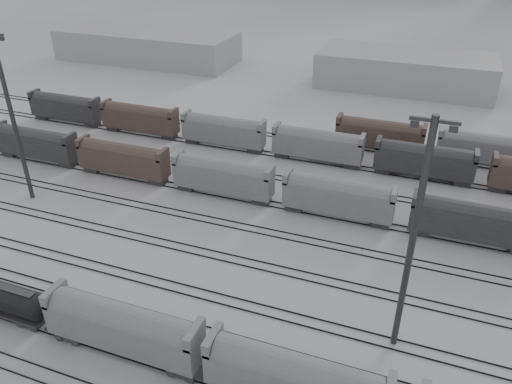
% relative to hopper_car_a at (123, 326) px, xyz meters
% --- Properties ---
extents(ground, '(900.00, 900.00, 0.00)m').
position_rel_hopper_car_a_xyz_m(ground, '(5.28, -1.00, -3.44)').
color(ground, silver).
rests_on(ground, ground).
extents(tracks, '(220.00, 71.50, 0.16)m').
position_rel_hopper_car_a_xyz_m(tracks, '(5.28, 16.50, -3.36)').
color(tracks, black).
rests_on(tracks, ground).
extents(hopper_car_a, '(15.59, 3.10, 5.57)m').
position_rel_hopper_car_a_xyz_m(hopper_car_a, '(0.00, 0.00, 0.00)').
color(hopper_car_a, '#232426').
rests_on(hopper_car_a, ground).
extents(hopper_car_b, '(15.50, 3.08, 5.54)m').
position_rel_hopper_car_a_xyz_m(hopper_car_b, '(16.55, 0.00, -0.02)').
color(hopper_car_b, '#232426').
rests_on(hopper_car_b, ground).
extents(light_mast_b, '(3.83, 0.61, 23.95)m').
position_rel_hopper_car_a_xyz_m(light_mast_b, '(-29.82, 20.50, 9.26)').
color(light_mast_b, '#323234').
rests_on(light_mast_b, ground).
extents(light_mast_c, '(3.76, 0.60, 23.51)m').
position_rel_hopper_car_a_xyz_m(light_mast_c, '(23.58, 10.29, 9.03)').
color(light_mast_c, '#323234').
rests_on(light_mast_c, ground).
extents(bg_string_near, '(151.00, 3.00, 5.60)m').
position_rel_hopper_car_a_xyz_m(bg_string_near, '(13.28, 31.00, -0.64)').
color(bg_string_near, slate).
rests_on(bg_string_near, ground).
extents(bg_string_mid, '(151.00, 3.00, 5.60)m').
position_rel_hopper_car_a_xyz_m(bg_string_mid, '(23.28, 47.00, -0.64)').
color(bg_string_mid, '#232426').
rests_on(bg_string_mid, ground).
extents(warehouse_left, '(50.00, 18.00, 8.00)m').
position_rel_hopper_car_a_xyz_m(warehouse_left, '(-54.72, 94.00, 0.56)').
color(warehouse_left, gray).
rests_on(warehouse_left, ground).
extents(warehouse_mid, '(40.00, 18.00, 8.00)m').
position_rel_hopper_car_a_xyz_m(warehouse_mid, '(15.28, 94.00, 0.56)').
color(warehouse_mid, gray).
rests_on(warehouse_mid, ground).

